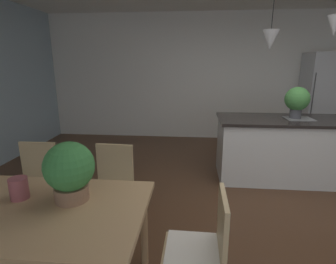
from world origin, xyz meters
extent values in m
cube|color=#4C301E|center=(0.00, 0.00, -0.02)|extent=(10.00, 8.40, 0.04)
cube|color=white|center=(0.00, 3.26, 1.35)|extent=(10.00, 0.12, 2.70)
cube|color=tan|center=(-2.05, -1.17, 0.70)|extent=(1.78, 0.93, 0.04)
cylinder|color=tan|center=(-1.24, -0.79, 0.35)|extent=(0.06, 0.06, 0.70)
cube|color=tan|center=(-2.45, -0.39, 0.43)|extent=(0.41, 0.41, 0.04)
cube|color=white|center=(-2.45, -0.39, 0.47)|extent=(0.37, 0.37, 0.03)
cube|color=tan|center=(-2.46, -0.21, 0.66)|extent=(0.38, 0.04, 0.42)
cylinder|color=tan|center=(-2.28, -0.55, 0.21)|extent=(0.04, 0.04, 0.41)
cylinder|color=tan|center=(-2.62, -0.56, 0.21)|extent=(0.04, 0.04, 0.41)
cylinder|color=tan|center=(-2.29, -0.21, 0.21)|extent=(0.04, 0.04, 0.41)
cylinder|color=tan|center=(-2.63, -0.22, 0.21)|extent=(0.04, 0.04, 0.41)
cube|color=tan|center=(-0.84, -1.17, 0.43)|extent=(0.41, 0.41, 0.04)
cube|color=white|center=(-0.84, -1.17, 0.47)|extent=(0.37, 0.37, 0.03)
cube|color=tan|center=(-0.66, -1.18, 0.66)|extent=(0.04, 0.38, 0.42)
cylinder|color=tan|center=(-1.01, -1.00, 0.21)|extent=(0.04, 0.04, 0.41)
cube|color=tan|center=(-1.65, -0.39, 0.43)|extent=(0.42, 0.42, 0.04)
cube|color=white|center=(-1.65, -0.39, 0.47)|extent=(0.38, 0.38, 0.03)
cube|color=tan|center=(-1.64, -0.21, 0.66)|extent=(0.38, 0.05, 0.42)
cylinder|color=tan|center=(-1.49, -0.57, 0.21)|extent=(0.04, 0.04, 0.41)
cylinder|color=tan|center=(-1.83, -0.55, 0.21)|extent=(0.04, 0.04, 0.41)
cylinder|color=tan|center=(-1.47, -0.23, 0.21)|extent=(0.04, 0.04, 0.41)
cylinder|color=tan|center=(-1.81, -0.21, 0.21)|extent=(0.04, 0.04, 0.41)
cube|color=silver|center=(0.53, 1.10, 0.44)|extent=(1.95, 0.80, 0.88)
cube|color=black|center=(0.53, 1.10, 0.88)|extent=(2.01, 0.86, 0.04)
cube|color=gray|center=(0.63, 1.10, 0.91)|extent=(0.36, 0.30, 0.01)
cube|color=silver|center=(1.72, 2.86, 0.93)|extent=(0.71, 0.64, 1.86)
cylinder|color=#4C4C4C|center=(1.40, 2.52, 0.93)|extent=(0.02, 0.02, 1.12)
cylinder|color=black|center=(0.14, 1.10, 2.39)|extent=(0.01, 0.01, 0.62)
cone|color=#B7B7B7|center=(0.14, 1.10, 1.95)|extent=(0.21, 0.21, 0.25)
cone|color=#B7B7B7|center=(0.92, 1.10, 2.12)|extent=(0.20, 0.20, 0.25)
cylinder|color=#4C4C51|center=(0.57, 1.10, 0.97)|extent=(0.15, 0.15, 0.14)
sphere|color=#478C42|center=(0.57, 1.10, 1.18)|extent=(0.33, 0.33, 0.33)
cylinder|color=#8C664C|center=(-1.70, -1.05, 0.77)|extent=(0.23, 0.23, 0.11)
sphere|color=#387F3D|center=(-1.70, -1.05, 0.97)|extent=(0.34, 0.34, 0.34)
cylinder|color=#994C51|center=(-2.08, -1.07, 0.80)|extent=(0.13, 0.13, 0.16)
camera|label=1|loc=(-0.87, -2.64, 1.65)|focal=27.88mm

